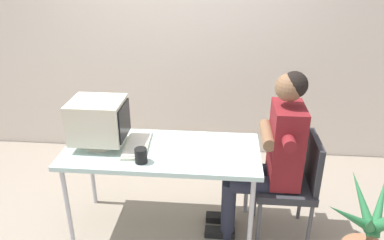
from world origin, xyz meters
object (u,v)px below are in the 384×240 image
Objects in this scene: crt_monitor at (99,121)px; person_seated at (271,152)px; desk_mug at (141,155)px; desk at (162,155)px; office_chair at (293,180)px; keyboard at (137,144)px.

crt_monitor is 0.30× the size of person_seated.
person_seated is 0.95m from desk_mug.
office_chair is at bearing 1.05° from desk.
crt_monitor is 3.72× the size of desk_mug.
office_chair reaches higher than desk.
desk_mug is (0.36, -0.22, -0.15)m from crt_monitor.
crt_monitor is 1.30m from person_seated.
desk is at bearing 60.85° from desk_mug.
crt_monitor is at bearing 179.87° from office_chair.
keyboard is at bearing 179.41° from office_chair.
keyboard is 1.22m from office_chair.
crt_monitor reaches higher than office_chair.
office_chair is 1.17m from desk_mug.
crt_monitor is 0.47× the size of office_chair.
desk is at bearing -178.71° from person_seated.
desk is 1.09× the size of person_seated.
office_chair is at bearing 11.13° from desk_mug.
desk_mug reaches higher than desk.
desk is 1.72× the size of office_chair.
office_chair is at bearing -0.13° from crt_monitor.
crt_monitor is (-0.47, 0.02, 0.26)m from desk.
desk is 13.68× the size of desk_mug.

